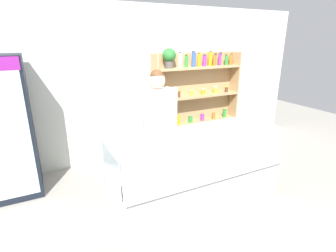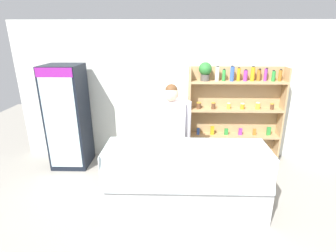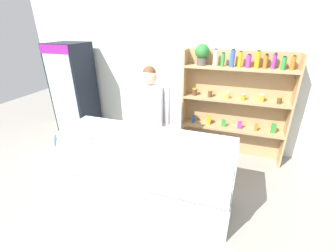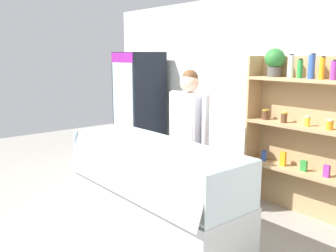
% 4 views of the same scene
% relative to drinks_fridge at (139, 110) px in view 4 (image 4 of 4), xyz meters
% --- Properties ---
extents(ground_plane, '(12.00, 12.00, 0.00)m').
position_rel_drinks_fridge_xyz_m(ground_plane, '(2.28, -1.52, -0.97)').
color(ground_plane, gray).
extents(back_wall, '(6.80, 0.10, 2.70)m').
position_rel_drinks_fridge_xyz_m(back_wall, '(2.28, 0.51, 0.38)').
color(back_wall, silver).
rests_on(back_wall, ground).
extents(drinks_fridge, '(0.66, 0.67, 1.94)m').
position_rel_drinks_fridge_xyz_m(drinks_fridge, '(0.00, 0.00, 0.00)').
color(drinks_fridge, black).
rests_on(drinks_fridge, ground).
extents(shelving_unit, '(1.78, 0.29, 1.98)m').
position_rel_drinks_fridge_xyz_m(shelving_unit, '(3.11, 0.21, 0.14)').
color(shelving_unit, tan).
rests_on(shelving_unit, ground).
extents(deli_display_case, '(2.27, 0.80, 1.01)m').
position_rel_drinks_fridge_xyz_m(deli_display_case, '(2.17, -1.38, -0.66)').
color(deli_display_case, silver).
rests_on(deli_display_case, ground).
extents(shop_clerk, '(0.64, 0.25, 1.73)m').
position_rel_drinks_fridge_xyz_m(shop_clerk, '(1.95, -0.66, 0.06)').
color(shop_clerk, '#2D2D38').
rests_on(shop_clerk, ground).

